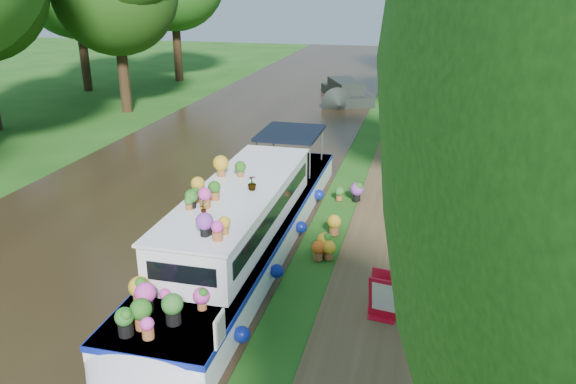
{
  "coord_description": "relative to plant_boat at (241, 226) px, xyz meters",
  "views": [
    {
      "loc": [
        1.92,
        -12.55,
        6.49
      ],
      "look_at": [
        -1.41,
        0.87,
        1.3
      ],
      "focal_mm": 35.0,
      "sensor_mm": 36.0,
      "label": 1
    }
  ],
  "objects": [
    {
      "name": "ground",
      "position": [
        2.25,
        0.58,
        -0.85
      ],
      "size": [
        100.0,
        100.0,
        0.0
      ],
      "primitive_type": "plane",
      "color": "#1B4E13",
      "rests_on": "ground"
    },
    {
      "name": "plant_boat",
      "position": [
        0.0,
        0.0,
        0.0
      ],
      "size": [
        2.29,
        13.52,
        2.23
      ],
      "color": "white",
      "rests_on": "canal_water"
    },
    {
      "name": "pedestrian_pink",
      "position": [
        2.75,
        22.04,
        0.03
      ],
      "size": [
        0.72,
        0.58,
        1.7
      ],
      "primitive_type": "imported",
      "rotation": [
        0.0,
        0.0,
        -0.32
      ],
      "color": "#C8527B",
      "rests_on": "towpath"
    },
    {
      "name": "pedestrian_dark",
      "position": [
        3.79,
        22.37,
        0.03
      ],
      "size": [
        1.02,
        0.93,
        1.71
      ],
      "primitive_type": "imported",
      "rotation": [
        0.0,
        0.0,
        0.43
      ],
      "color": "black",
      "rests_on": "towpath"
    },
    {
      "name": "canal_water",
      "position": [
        -3.75,
        0.58,
        -0.84
      ],
      "size": [
        10.0,
        100.0,
        0.02
      ],
      "primitive_type": "cube",
      "color": "black",
      "rests_on": "ground"
    },
    {
      "name": "second_boat",
      "position": [
        -0.43,
        20.37,
        -0.37
      ],
      "size": [
        3.81,
        6.47,
        1.17
      ],
      "rotation": [
        0.0,
        0.0,
        0.43
      ],
      "color": "black",
      "rests_on": "canal_water"
    },
    {
      "name": "towpath",
      "position": [
        3.45,
        0.58,
        -0.84
      ],
      "size": [
        2.2,
        100.0,
        0.03
      ],
      "primitive_type": "cube",
      "color": "#4F3D24",
      "rests_on": "ground"
    },
    {
      "name": "verge_plant",
      "position": [
        2.27,
        5.2,
        -0.62
      ],
      "size": [
        0.49,
        0.44,
        0.47
      ],
      "primitive_type": "imported",
      "rotation": [
        0.0,
        0.0,
        -0.2
      ],
      "color": "#30621D",
      "rests_on": "ground"
    },
    {
      "name": "sandwich_board",
      "position": [
        3.68,
        -1.91,
        -0.38
      ],
      "size": [
        0.64,
        0.57,
        0.98
      ],
      "rotation": [
        0.0,
        0.0,
        -0.16
      ],
      "color": "red",
      "rests_on": "towpath"
    }
  ]
}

